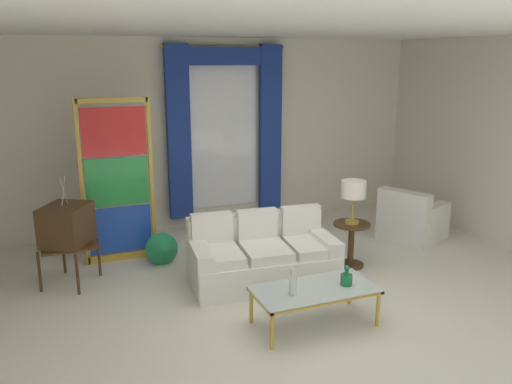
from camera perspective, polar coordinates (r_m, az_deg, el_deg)
ground_plane at (r=6.19m, az=3.41°, el=-11.39°), size 16.00×16.00×0.00m
wall_rear at (r=8.52m, az=-5.26°, el=6.32°), size 8.00×0.12×3.00m
wall_right at (r=8.36m, az=25.12°, el=4.86°), size 0.12×7.00×3.00m
ceiling_slab at (r=6.31m, az=0.61°, el=17.39°), size 8.00×7.60×0.04m
curtained_window at (r=8.41m, az=-3.34°, el=7.90°), size 2.00×0.17×2.70m
couch_white_long at (r=6.53m, az=0.56°, el=-7.04°), size 1.84×1.09×0.86m
coffee_table at (r=5.48m, az=6.42°, el=-10.69°), size 1.26×0.62×0.41m
bottle_blue_decanter at (r=5.55m, az=9.83°, el=-9.26°), size 0.12×0.12×0.22m
bottle_crystal_tall at (r=5.26m, az=4.01°, el=-9.97°), size 0.08×0.08×0.29m
vintage_tv at (r=6.67m, az=-19.95°, el=-3.60°), size 0.74×0.76×1.35m
armchair_white at (r=8.29m, az=16.54°, el=-3.05°), size 1.07×1.06×0.80m
stained_glass_divider at (r=7.17m, az=-14.85°, el=0.74°), size 0.95×0.05×2.20m
peacock_figurine at (r=7.07m, az=-10.05°, el=-6.28°), size 0.44×0.60×0.50m
round_side_table at (r=7.03m, az=10.33°, el=-5.23°), size 0.48×0.48×0.59m
table_lamp_brass at (r=6.84m, az=10.58°, el=0.09°), size 0.32×0.32×0.57m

